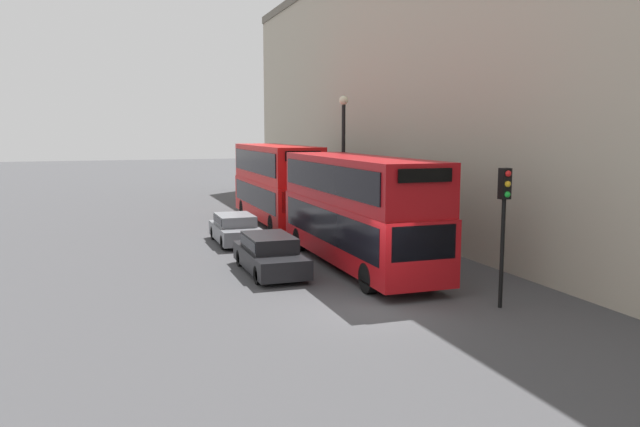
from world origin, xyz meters
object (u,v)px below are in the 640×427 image
bus_leading (357,206)px  bus_second_in_queue (276,181)px  car_hatchback (235,228)px  traffic_light (504,208)px  car_dark_sedan (270,253)px

bus_leading → bus_second_in_queue: bearing=90.0°
car_hatchback → traffic_light: bearing=-67.9°
car_dark_sedan → traffic_light: 8.83m
traffic_light → bus_second_in_queue: bearing=96.0°
bus_second_in_queue → car_dark_sedan: bearing=-106.0°
bus_second_in_queue → bus_leading: bearing=-90.0°
bus_second_in_queue → car_hatchback: (-3.40, -5.39, -1.71)m
traffic_light → car_hatchback: bearing=112.1°
bus_leading → car_hatchback: size_ratio=2.55×
bus_leading → car_dark_sedan: bearing=178.5°
bus_leading → bus_second_in_queue: bus_second_in_queue is taller
traffic_light → car_dark_sedan: bearing=128.7°
bus_second_in_queue → car_dark_sedan: size_ratio=2.21×
car_hatchback → bus_leading: bearing=-62.6°
bus_second_in_queue → car_dark_sedan: 12.44m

